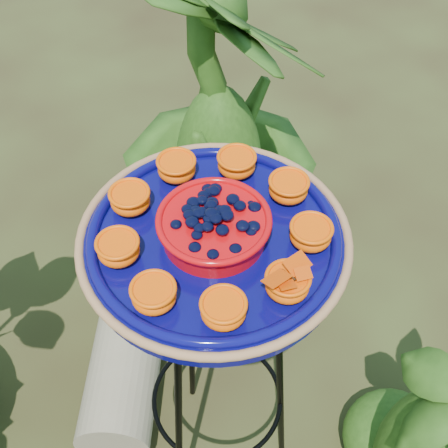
% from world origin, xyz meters
% --- Properties ---
extents(tripod_stand, '(0.41, 0.41, 0.93)m').
position_xyz_m(tripod_stand, '(0.09, -0.06, 0.57)').
color(tripod_stand, black).
rests_on(tripod_stand, ground).
extents(feeder_dish, '(0.58, 0.58, 0.11)m').
position_xyz_m(feeder_dish, '(0.09, -0.06, 0.98)').
color(feeder_dish, '#080756').
rests_on(feeder_dish, tripod_stand).
extents(driftwood_log, '(0.59, 0.62, 0.21)m').
position_xyz_m(driftwood_log, '(0.05, 0.33, 0.11)').
color(driftwood_log, gray).
rests_on(driftwood_log, ground).
extents(shrub_back_right, '(0.70, 0.70, 1.12)m').
position_xyz_m(shrub_back_right, '(0.58, 0.52, 0.56)').
color(shrub_back_right, '#224312').
rests_on(shrub_back_right, ground).
extents(shrub_front_right, '(0.48, 0.46, 0.75)m').
position_xyz_m(shrub_front_right, '(0.42, -0.51, 0.38)').
color(shrub_front_right, '#224312').
rests_on(shrub_front_right, ground).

